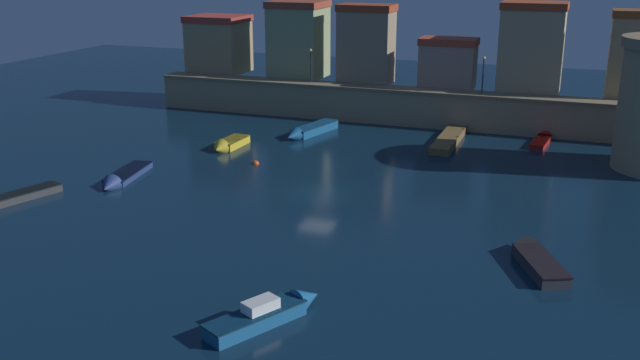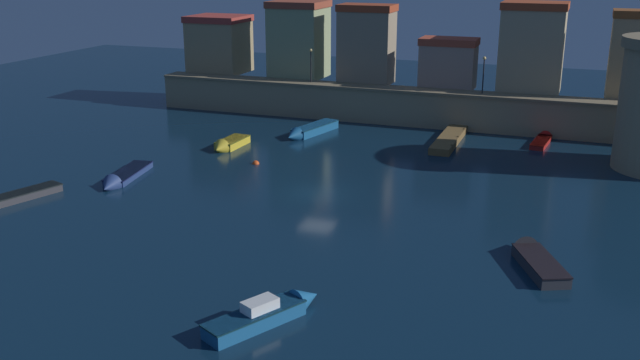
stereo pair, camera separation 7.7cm
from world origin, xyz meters
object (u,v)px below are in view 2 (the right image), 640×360
(quay_lamp_1, at_px, (484,69))
(mooring_buoy_0, at_px, (256,164))
(quay_lamp_0, at_px, (311,60))
(moored_boat_1, at_px, (270,312))
(moored_boat_4, at_px, (228,144))
(moored_boat_0, at_px, (533,257))
(moored_boat_2, at_px, (309,130))
(moored_boat_6, at_px, (543,139))
(moored_boat_3, at_px, (121,178))
(moored_boat_5, at_px, (5,200))

(quay_lamp_1, bearing_deg, mooring_buoy_0, -130.07)
(quay_lamp_0, distance_m, moored_boat_1, 44.76)
(quay_lamp_0, xyz_separation_m, quay_lamp_1, (17.65, 0.00, 0.02))
(quay_lamp_1, height_order, moored_boat_1, quay_lamp_1)
(quay_lamp_1, relative_size, moored_boat_4, 0.73)
(moored_boat_0, height_order, moored_boat_2, moored_boat_2)
(moored_boat_6, relative_size, mooring_buoy_0, 10.42)
(quay_lamp_1, xyz_separation_m, moored_boat_2, (-14.89, -7.68, -5.52))
(moored_boat_4, bearing_deg, moored_boat_3, -13.26)
(moored_boat_2, xyz_separation_m, moored_boat_3, (-8.08, -18.60, -0.17))
(moored_boat_0, distance_m, mooring_buoy_0, 26.27)
(moored_boat_3, xyz_separation_m, moored_boat_4, (3.17, 11.45, 0.11))
(moored_boat_1, bearing_deg, moored_boat_2, 45.90)
(moored_boat_4, bearing_deg, moored_boat_6, 117.09)
(quay_lamp_1, bearing_deg, moored_boat_4, -143.20)
(moored_boat_0, distance_m, moored_boat_4, 31.82)
(quay_lamp_0, relative_size, moored_boat_3, 0.49)
(moored_boat_2, bearing_deg, moored_boat_1, 32.11)
(quay_lamp_0, bearing_deg, quay_lamp_1, 0.00)
(quay_lamp_1, distance_m, moored_boat_4, 25.36)
(moored_boat_1, bearing_deg, quay_lamp_1, 22.85)
(quay_lamp_1, distance_m, moored_boat_2, 17.64)
(moored_boat_2, bearing_deg, moored_boat_6, 116.99)
(moored_boat_4, bearing_deg, quay_lamp_0, 173.90)
(quay_lamp_0, bearing_deg, moored_boat_0, -50.87)
(moored_boat_3, distance_m, mooring_buoy_0, 10.91)
(quay_lamp_0, height_order, quay_lamp_1, quay_lamp_1)
(moored_boat_4, bearing_deg, moored_boat_5, -20.42)
(quay_lamp_1, xyz_separation_m, moored_boat_0, (7.58, -31.01, -5.59))
(moored_boat_1, distance_m, moored_boat_3, 25.08)
(quay_lamp_0, height_order, moored_boat_6, quay_lamp_0)
(quay_lamp_1, xyz_separation_m, moored_boat_1, (-3.54, -42.12, -5.50))
(moored_boat_1, relative_size, moored_boat_3, 0.90)
(moored_boat_3, bearing_deg, quay_lamp_0, 158.92)
(moored_boat_2, bearing_deg, moored_boat_0, 57.79)
(moored_boat_0, xyz_separation_m, moored_boat_2, (-22.47, 23.34, 0.07))
(quay_lamp_0, height_order, mooring_buoy_0, quay_lamp_0)
(quay_lamp_1, relative_size, moored_boat_3, 0.50)
(quay_lamp_0, xyz_separation_m, moored_boat_1, (14.11, -42.12, -5.48))
(moored_boat_2, distance_m, moored_boat_3, 20.28)
(quay_lamp_0, distance_m, moored_boat_3, 27.40)
(quay_lamp_0, bearing_deg, moored_boat_5, -106.49)
(moored_boat_3, xyz_separation_m, mooring_buoy_0, (7.52, 7.90, -0.26))
(quay_lamp_1, bearing_deg, moored_boat_5, -129.54)
(quay_lamp_0, bearing_deg, moored_boat_1, -71.48)
(moored_boat_2, relative_size, moored_boat_5, 1.01)
(moored_boat_1, height_order, moored_boat_5, moored_boat_1)
(quay_lamp_0, xyz_separation_m, moored_boat_3, (-5.33, -26.27, -5.66))
(quay_lamp_1, height_order, moored_boat_6, quay_lamp_1)
(moored_boat_6, bearing_deg, quay_lamp_1, 71.52)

